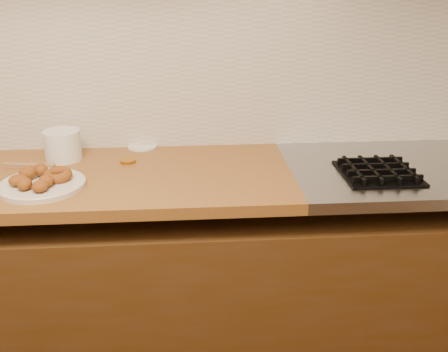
{
  "coord_description": "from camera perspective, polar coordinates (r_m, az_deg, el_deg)",
  "views": [
    {
      "loc": [
        0.13,
        -0.05,
        1.57
      ],
      "look_at": [
        0.25,
        1.56,
        0.93
      ],
      "focal_mm": 42.0,
      "sensor_mm": 36.0,
      "label": 1
    }
  ],
  "objects": [
    {
      "name": "ring_donut",
      "position": [
        1.83,
        -17.67,
        0.11
      ],
      "size": [
        0.1,
        0.1,
        0.04
      ],
      "primitive_type": "torus",
      "rotation": [
        0.1,
        0.0,
        -0.01
      ],
      "color": "brown",
      "rests_on": "donut_plate"
    },
    {
      "name": "wall_back",
      "position": [
        2.07,
        -8.24,
        15.29
      ],
      "size": [
        4.0,
        0.02,
        2.7
      ],
      "primitive_type": "cube",
      "color": "#BDAD8E",
      "rests_on": "ground"
    },
    {
      "name": "base_cabinet",
      "position": [
        2.11,
        -7.33,
        -12.67
      ],
      "size": [
        3.6,
        0.6,
        0.77
      ],
      "primitive_type": "cube",
      "color": "#492E18",
      "rests_on": "floor"
    },
    {
      "name": "wooden_utensil",
      "position": [
        2.02,
        -20.46,
        1.05
      ],
      "size": [
        0.19,
        0.06,
        0.01
      ],
      "primitive_type": "cube",
      "rotation": [
        0.0,
        0.0,
        -0.18
      ],
      "color": "#926642",
      "rests_on": "butcher_block"
    },
    {
      "name": "fried_dough_chunks",
      "position": [
        1.81,
        -20.16,
        -0.25
      ],
      "size": [
        0.15,
        0.21,
        0.05
      ],
      "color": "brown",
      "rests_on": "donut_plate"
    },
    {
      "name": "backsplash",
      "position": [
        2.08,
        -8.04,
        11.15
      ],
      "size": [
        3.6,
        0.02,
        0.6
      ],
      "primitive_type": "cube",
      "color": "beige",
      "rests_on": "wall_back"
    },
    {
      "name": "tub_lid",
      "position": [
        2.14,
        -8.89,
        3.18
      ],
      "size": [
        0.13,
        0.13,
        0.01
      ],
      "primitive_type": "cylinder",
      "rotation": [
        0.0,
        0.0,
        -0.18
      ],
      "color": "silver",
      "rests_on": "butcher_block"
    },
    {
      "name": "donut_plate",
      "position": [
        1.82,
        -19.19,
        -0.94
      ],
      "size": [
        0.28,
        0.28,
        0.02
      ],
      "primitive_type": "cylinder",
      "color": "beige",
      "rests_on": "butcher_block"
    },
    {
      "name": "plastic_tub",
      "position": [
        2.05,
        -17.15,
        3.21
      ],
      "size": [
        0.18,
        0.18,
        0.11
      ],
      "primitive_type": "cylinder",
      "rotation": [
        0.0,
        0.0,
        -0.39
      ],
      "color": "white",
      "rests_on": "butcher_block"
    },
    {
      "name": "brass_jar_lid",
      "position": [
        1.98,
        -10.42,
        1.61
      ],
      "size": [
        0.08,
        0.08,
        0.01
      ],
      "primitive_type": "cylinder",
      "rotation": [
        0.0,
        0.0,
        -0.41
      ],
      "color": "#B97718",
      "rests_on": "butcher_block"
    }
  ]
}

